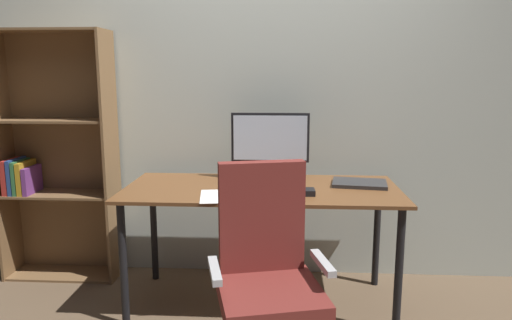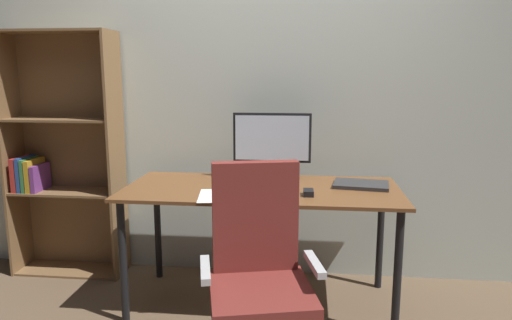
{
  "view_description": "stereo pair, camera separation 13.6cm",
  "coord_description": "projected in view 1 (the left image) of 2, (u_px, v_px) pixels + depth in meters",
  "views": [
    {
      "loc": [
        0.13,
        -2.73,
        1.41
      ],
      "look_at": [
        -0.03,
        -0.01,
        0.91
      ],
      "focal_mm": 33.13,
      "sensor_mm": 36.0,
      "label": 1
    },
    {
      "loc": [
        0.27,
        -2.72,
        1.41
      ],
      "look_at": [
        -0.03,
        -0.01,
        0.91
      ],
      "focal_mm": 33.13,
      "sensor_mm": 36.0,
      "label": 2
    }
  ],
  "objects": [
    {
      "name": "bookshelf",
      "position": [
        55.0,
        159.0,
        3.24
      ],
      "size": [
        0.77,
        0.28,
        1.69
      ],
      "color": "brown",
      "rests_on": "ground"
    },
    {
      "name": "paper_sheet",
      "position": [
        220.0,
        196.0,
        2.6
      ],
      "size": [
        0.25,
        0.32,
        0.0
      ],
      "primitive_type": "cube",
      "rotation": [
        0.0,
        0.0,
        0.14
      ],
      "color": "white",
      "rests_on": "desk"
    },
    {
      "name": "keyboard",
      "position": [
        269.0,
        193.0,
        2.63
      ],
      "size": [
        0.29,
        0.12,
        0.02
      ],
      "primitive_type": "cube",
      "rotation": [
        0.0,
        0.0,
        -0.02
      ],
      "color": "#B7BABC",
      "rests_on": "desk"
    },
    {
      "name": "coffee_mug",
      "position": [
        282.0,
        180.0,
        2.79
      ],
      "size": [
        0.1,
        0.08,
        0.09
      ],
      "color": "white",
      "rests_on": "desk"
    },
    {
      "name": "back_wall",
      "position": [
        266.0,
        89.0,
        3.23
      ],
      "size": [
        6.4,
        0.1,
        2.6
      ],
      "primitive_type": "cube",
      "color": "beige",
      "rests_on": "ground"
    },
    {
      "name": "desk",
      "position": [
        262.0,
        200.0,
        2.82
      ],
      "size": [
        1.63,
        0.74,
        0.74
      ],
      "color": "brown",
      "rests_on": "ground"
    },
    {
      "name": "laptop",
      "position": [
        359.0,
        183.0,
        2.86
      ],
      "size": [
        0.35,
        0.27,
        0.02
      ],
      "primitive_type": "cube",
      "rotation": [
        0.0,
        0.0,
        -0.15
      ],
      "color": "#2D2D30",
      "rests_on": "desk"
    },
    {
      "name": "mouse",
      "position": [
        310.0,
        192.0,
        2.63
      ],
      "size": [
        0.06,
        0.1,
        0.03
      ],
      "primitive_type": "cube",
      "rotation": [
        0.0,
        0.0,
        0.04
      ],
      "color": "black",
      "rests_on": "desk"
    },
    {
      "name": "monitor",
      "position": [
        270.0,
        142.0,
        2.98
      ],
      "size": [
        0.49,
        0.2,
        0.42
      ],
      "color": "black",
      "rests_on": "desk"
    },
    {
      "name": "ground_plane",
      "position": [
        261.0,
        303.0,
        2.94
      ],
      "size": [
        12.0,
        12.0,
        0.0
      ],
      "primitive_type": "plane",
      "color": "brown"
    },
    {
      "name": "office_chair",
      "position": [
        267.0,
        287.0,
        2.13
      ],
      "size": [
        0.57,
        0.56,
        1.01
      ],
      "rotation": [
        0.0,
        0.0,
        0.24
      ],
      "color": "#B7BABC",
      "rests_on": "ground"
    }
  ]
}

